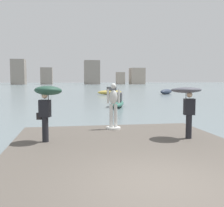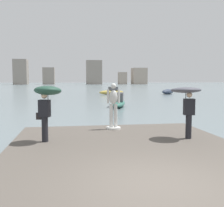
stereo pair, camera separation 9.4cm
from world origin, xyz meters
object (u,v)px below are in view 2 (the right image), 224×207
(onlooker_left, at_px, (47,98))
(boat_leftward, at_px, (168,92))
(boat_near, at_px, (112,92))
(onlooker_right, at_px, (187,97))
(boat_mid, at_px, (118,102))
(statue_white_figure, at_px, (113,107))

(onlooker_left, xyz_separation_m, boat_leftward, (18.08, 36.80, -1.51))
(onlooker_left, xyz_separation_m, boat_near, (7.91, 36.95, -1.45))
(onlooker_right, distance_m, boat_near, 37.32)
(onlooker_left, height_order, boat_mid, onlooker_left)
(statue_white_figure, relative_size, boat_leftward, 0.54)
(onlooker_left, distance_m, boat_leftward, 41.03)
(onlooker_right, xyz_separation_m, boat_near, (2.87, 37.18, -1.44))
(onlooker_right, relative_size, boat_near, 0.41)
(onlooker_left, xyz_separation_m, onlooker_right, (5.04, -0.23, -0.01))
(onlooker_left, height_order, boat_near, onlooker_left)
(statue_white_figure, distance_m, boat_near, 35.27)
(statue_white_figure, xyz_separation_m, boat_mid, (2.67, 13.72, -0.88))
(statue_white_figure, distance_m, onlooker_right, 3.35)
(onlooker_right, bearing_deg, boat_mid, 88.91)
(onlooker_right, relative_size, boat_leftward, 0.51)
(boat_near, relative_size, boat_mid, 0.87)
(statue_white_figure, distance_m, boat_leftward, 37.99)
(boat_leftward, bearing_deg, onlooker_right, -109.40)
(onlooker_left, bearing_deg, boat_near, 77.92)
(statue_white_figure, distance_m, onlooker_left, 3.44)
(boat_near, bearing_deg, boat_leftward, -0.88)
(boat_near, xyz_separation_m, boat_leftward, (10.17, -0.16, -0.06))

